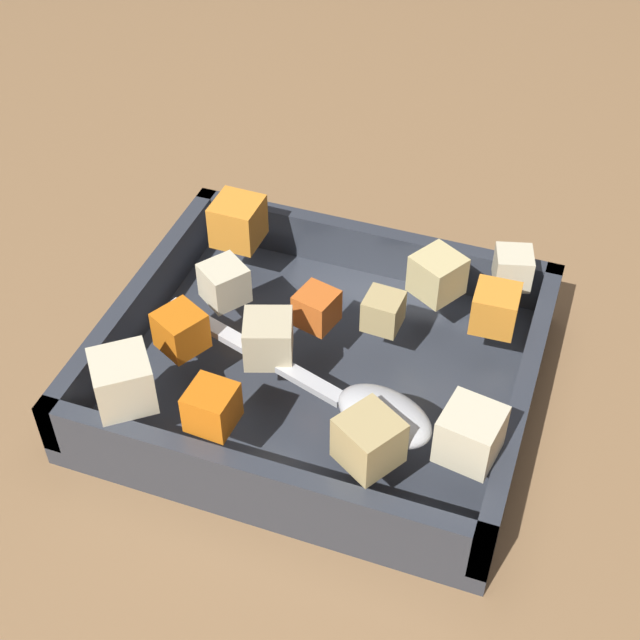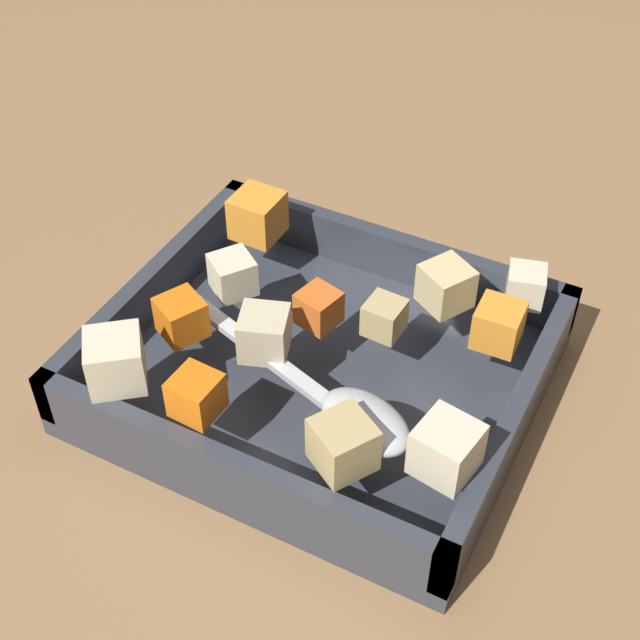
{
  "view_description": "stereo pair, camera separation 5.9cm",
  "coord_description": "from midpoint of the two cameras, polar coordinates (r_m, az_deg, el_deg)",
  "views": [
    {
      "loc": [
        -0.14,
        0.39,
        0.47
      ],
      "look_at": [
        0.01,
        -0.02,
        0.06
      ],
      "focal_mm": 51.22,
      "sensor_mm": 36.0,
      "label": 1
    },
    {
      "loc": [
        -0.19,
        0.36,
        0.47
      ],
      "look_at": [
        0.01,
        -0.02,
        0.06
      ],
      "focal_mm": 51.22,
      "sensor_mm": 36.0,
      "label": 2
    }
  ],
  "objects": [
    {
      "name": "potato_chunk_corner_nw",
      "position": [
        0.61,
        4.65,
        2.7
      ],
      "size": [
        0.04,
        0.04,
        0.03
      ],
      "primitive_type": "cube",
      "rotation": [
        0.0,
        0.0,
        5.76
      ],
      "color": "#E0CC89",
      "rests_on": "baking_dish"
    },
    {
      "name": "potato_chunk_mid_left",
      "position": [
        0.51,
        -0.22,
        -7.71
      ],
      "size": [
        0.04,
        0.04,
        0.03
      ],
      "primitive_type": "cube",
      "rotation": [
        0.0,
        0.0,
        2.6
      ],
      "color": "tan",
      "rests_on": "baking_dish"
    },
    {
      "name": "carrot_chunk_near_spoon",
      "position": [
        0.59,
        -3.04,
        0.62
      ],
      "size": [
        0.03,
        0.03,
        0.02
      ],
      "primitive_type": "cube",
      "rotation": [
        0.0,
        0.0,
        4.47
      ],
      "color": "orange",
      "rests_on": "baking_dish"
    },
    {
      "name": "carrot_chunk_front_center",
      "position": [
        0.66,
        -7.71,
        6.03
      ],
      "size": [
        0.03,
        0.03,
        0.03
      ],
      "primitive_type": "cube",
      "rotation": [
        0.0,
        0.0,
        4.69
      ],
      "color": "orange",
      "rests_on": "baking_dish"
    },
    {
      "name": "potato_chunk_corner_sw",
      "position": [
        0.56,
        -15.2,
        -3.85
      ],
      "size": [
        0.05,
        0.05,
        0.03
      ],
      "primitive_type": "cube",
      "rotation": [
        0.0,
        0.0,
        3.81
      ],
      "color": "beige",
      "rests_on": "baking_dish"
    },
    {
      "name": "baking_dish",
      "position": [
        0.62,
        -2.71,
        -3.27
      ],
      "size": [
        0.28,
        0.24,
        0.05
      ],
      "color": "#333842",
      "rests_on": "ground_plane"
    },
    {
      "name": "carrot_chunk_corner_ne",
      "position": [
        0.59,
        8.15,
        0.6
      ],
      "size": [
        0.03,
        0.03,
        0.03
      ],
      "primitive_type": "cube",
      "rotation": [
        0.0,
        0.0,
        0.04
      ],
      "color": "orange",
      "rests_on": "baking_dish"
    },
    {
      "name": "carrot_chunk_corner_se",
      "position": [
        0.59,
        -11.55,
        -0.77
      ],
      "size": [
        0.04,
        0.04,
        0.03
      ],
      "primitive_type": "cube",
      "rotation": [
        0.0,
        0.0,
        4.24
      ],
      "color": "orange",
      "rests_on": "baking_dish"
    },
    {
      "name": "potato_chunk_heap_side",
      "position": [
        0.61,
        -8.73,
        2.19
      ],
      "size": [
        0.04,
        0.04,
        0.03
      ],
      "primitive_type": "cube",
      "rotation": [
        0.0,
        0.0,
        2.52
      ],
      "color": "beige",
      "rests_on": "baking_dish"
    },
    {
      "name": "potato_chunk_far_right",
      "position": [
        0.63,
        9.38,
        3.13
      ],
      "size": [
        0.03,
        0.03,
        0.02
      ],
      "primitive_type": "cube",
      "rotation": [
        0.0,
        0.0,
        3.41
      ],
      "color": "beige",
      "rests_on": "baking_dish"
    },
    {
      "name": "potato_chunk_under_handle",
      "position": [
        0.59,
        1.14,
        0.42
      ],
      "size": [
        0.02,
        0.02,
        0.02
      ],
      "primitive_type": "cube",
      "rotation": [
        0.0,
        0.0,
        1.52
      ],
      "color": "tan",
      "rests_on": "baking_dish"
    },
    {
      "name": "potato_chunk_center",
      "position": [
        0.52,
        6.17,
        -7.28
      ],
      "size": [
        0.04,
        0.04,
        0.03
      ],
      "primitive_type": "cube",
      "rotation": [
        0.0,
        0.0,
        6.12
      ],
      "color": "beige",
      "rests_on": "baking_dish"
    },
    {
      "name": "carrot_chunk_mid_right",
      "position": [
        0.54,
        -9.9,
        -5.55
      ],
      "size": [
        0.03,
        0.03,
        0.03
      ],
      "primitive_type": "cube",
      "rotation": [
        0.0,
        0.0,
        1.51
      ],
      "color": "orange",
      "rests_on": "baking_dish"
    },
    {
      "name": "ground_plane",
      "position": [
        0.62,
        -2.79,
        -5.42
      ],
      "size": [
        4.0,
        4.0,
        0.0
      ],
      "primitive_type": "plane",
      "color": "#936D47"
    },
    {
      "name": "potato_chunk_near_left",
      "position": [
        0.57,
        -6.2,
        -1.31
      ],
      "size": [
        0.04,
        0.04,
        0.03
      ],
      "primitive_type": "cube",
      "rotation": [
        0.0,
        0.0,
        3.48
      ],
      "color": "beige",
      "rests_on": "baking_dish"
    },
    {
      "name": "serving_spoon",
      "position": [
        0.54,
        -0.28,
        -5.57
      ],
      "size": [
        0.2,
        0.08,
        0.02
      ],
      "rotation": [
        0.0,
        0.0,
        5.97
      ],
      "color": "silver",
      "rests_on": "baking_dish"
    }
  ]
}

